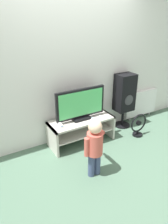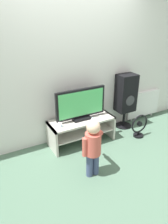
{
  "view_description": "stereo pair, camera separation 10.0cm",
  "coord_description": "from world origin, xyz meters",
  "px_view_note": "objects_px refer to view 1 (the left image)",
  "views": [
    {
      "loc": [
        -1.62,
        -2.63,
        2.1
      ],
      "look_at": [
        0.0,
        0.13,
        0.62
      ],
      "focal_mm": 35.0,
      "sensor_mm": 36.0,
      "label": 1
    },
    {
      "loc": [
        -1.54,
        -2.68,
        2.1
      ],
      "look_at": [
        0.0,
        0.13,
        0.62
      ],
      "focal_mm": 35.0,
      "sensor_mm": 36.0,
      "label": 2
    }
  ],
  "objects_px": {
    "remote_secondary": "(92,119)",
    "game_console": "(60,124)",
    "remote_primary": "(102,117)",
    "floor_fan": "(138,126)",
    "speaker_tower": "(125,94)",
    "television": "(81,105)",
    "radiator": "(141,103)",
    "child": "(95,144)"
  },
  "relations": [
    {
      "from": "television",
      "to": "radiator",
      "type": "relative_size",
      "value": 1.08
    },
    {
      "from": "game_console",
      "to": "remote_primary",
      "type": "relative_size",
      "value": 1.27
    },
    {
      "from": "television",
      "to": "child",
      "type": "distance_m",
      "value": 0.89
    },
    {
      "from": "remote_secondary",
      "to": "floor_fan",
      "type": "distance_m",
      "value": 0.91
    },
    {
      "from": "floor_fan",
      "to": "game_console",
      "type": "bearing_deg",
      "value": 167.59
    },
    {
      "from": "remote_primary",
      "to": "floor_fan",
      "type": "distance_m",
      "value": 0.75
    },
    {
      "from": "game_console",
      "to": "remote_primary",
      "type": "bearing_deg",
      "value": -7.59
    },
    {
      "from": "remote_secondary",
      "to": "child",
      "type": "xyz_separation_m",
      "value": [
        -0.42,
        -0.72,
        0.05
      ]
    },
    {
      "from": "game_console",
      "to": "child",
      "type": "bearing_deg",
      "value": -79.3
    },
    {
      "from": "remote_secondary",
      "to": "child",
      "type": "bearing_deg",
      "value": -120.45
    },
    {
      "from": "game_console",
      "to": "radiator",
      "type": "bearing_deg",
      "value": 7.32
    },
    {
      "from": "television",
      "to": "floor_fan",
      "type": "bearing_deg",
      "value": -19.55
    },
    {
      "from": "remote_primary",
      "to": "speaker_tower",
      "type": "distance_m",
      "value": 0.76
    },
    {
      "from": "child",
      "to": "speaker_tower",
      "type": "relative_size",
      "value": 0.8
    },
    {
      "from": "child",
      "to": "floor_fan",
      "type": "height_order",
      "value": "child"
    },
    {
      "from": "television",
      "to": "remote_secondary",
      "type": "xyz_separation_m",
      "value": [
        0.16,
        -0.11,
        -0.25
      ]
    },
    {
      "from": "child",
      "to": "game_console",
      "type": "bearing_deg",
      "value": 100.7
    },
    {
      "from": "game_console",
      "to": "child",
      "type": "xyz_separation_m",
      "value": [
        0.15,
        -0.78,
        0.03
      ]
    },
    {
      "from": "game_console",
      "to": "radiator",
      "type": "distance_m",
      "value": 2.02
    },
    {
      "from": "floor_fan",
      "to": "child",
      "type": "bearing_deg",
      "value": -159.51
    },
    {
      "from": "game_console",
      "to": "child",
      "type": "relative_size",
      "value": 0.19
    },
    {
      "from": "remote_secondary",
      "to": "radiator",
      "type": "relative_size",
      "value": 0.16
    },
    {
      "from": "floor_fan",
      "to": "remote_primary",
      "type": "bearing_deg",
      "value": 162.49
    },
    {
      "from": "floor_fan",
      "to": "television",
      "type": "bearing_deg",
      "value": 160.45
    },
    {
      "from": "child",
      "to": "speaker_tower",
      "type": "height_order",
      "value": "speaker_tower"
    },
    {
      "from": "remote_primary",
      "to": "child",
      "type": "bearing_deg",
      "value": -130.88
    },
    {
      "from": "television",
      "to": "game_console",
      "type": "bearing_deg",
      "value": -173.68
    },
    {
      "from": "game_console",
      "to": "remote_primary",
      "type": "xyz_separation_m",
      "value": [
        0.74,
        -0.1,
        -0.01
      ]
    },
    {
      "from": "remote_primary",
      "to": "floor_fan",
      "type": "xyz_separation_m",
      "value": [
        0.67,
        -0.21,
        -0.26
      ]
    },
    {
      "from": "remote_primary",
      "to": "remote_secondary",
      "type": "distance_m",
      "value": 0.17
    },
    {
      "from": "speaker_tower",
      "to": "floor_fan",
      "type": "height_order",
      "value": "speaker_tower"
    },
    {
      "from": "game_console",
      "to": "floor_fan",
      "type": "relative_size",
      "value": 0.38
    },
    {
      "from": "radiator",
      "to": "floor_fan",
      "type": "bearing_deg",
      "value": -135.78
    },
    {
      "from": "remote_secondary",
      "to": "child",
      "type": "height_order",
      "value": "child"
    },
    {
      "from": "remote_primary",
      "to": "floor_fan",
      "type": "height_order",
      "value": "remote_primary"
    },
    {
      "from": "speaker_tower",
      "to": "game_console",
      "type": "bearing_deg",
      "value": -174.29
    },
    {
      "from": "television",
      "to": "remote_primary",
      "type": "height_order",
      "value": "television"
    },
    {
      "from": "television",
      "to": "child",
      "type": "bearing_deg",
      "value": -107.52
    },
    {
      "from": "game_console",
      "to": "speaker_tower",
      "type": "distance_m",
      "value": 1.44
    },
    {
      "from": "remote_secondary",
      "to": "game_console",
      "type": "bearing_deg",
      "value": 173.94
    },
    {
      "from": "remote_primary",
      "to": "radiator",
      "type": "height_order",
      "value": "radiator"
    },
    {
      "from": "child",
      "to": "remote_secondary",
      "type": "bearing_deg",
      "value": 59.55
    }
  ]
}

